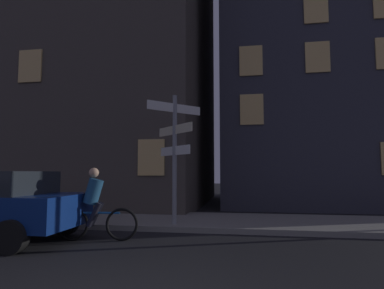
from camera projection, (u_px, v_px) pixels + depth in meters
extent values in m
cube|color=gray|center=(200.00, 221.00, 9.46)|extent=(40.00, 3.04, 0.14)
cylinder|color=gray|center=(175.00, 159.00, 8.67)|extent=(0.12, 0.12, 3.47)
cube|color=white|center=(175.00, 108.00, 8.79)|extent=(1.22, 1.22, 0.24)
cube|color=beige|center=(175.00, 130.00, 8.74)|extent=(1.17, 1.17, 0.24)
cube|color=white|center=(175.00, 151.00, 8.69)|extent=(1.03, 1.03, 0.24)
cylinder|color=black|center=(11.00, 237.00, 5.90)|extent=(0.64, 0.23, 0.64)
cylinder|color=black|center=(65.00, 222.00, 7.71)|extent=(0.64, 0.23, 0.64)
torus|color=black|center=(122.00, 224.00, 7.09)|extent=(0.72, 0.17, 0.72)
torus|color=black|center=(72.00, 224.00, 7.11)|extent=(0.72, 0.17, 0.72)
cylinder|color=#1959A5|center=(97.00, 213.00, 7.12)|extent=(1.00, 0.19, 0.04)
cylinder|color=navy|center=(93.00, 191.00, 7.16)|extent=(0.49, 0.38, 0.61)
sphere|color=tan|center=(94.00, 173.00, 7.20)|extent=(0.22, 0.22, 0.22)
cylinder|color=black|center=(96.00, 214.00, 7.21)|extent=(0.36, 0.17, 0.55)
cylinder|color=black|center=(94.00, 215.00, 7.03)|extent=(0.36, 0.17, 0.55)
cube|color=#4C443D|center=(95.00, 12.00, 16.82)|extent=(11.48, 9.69, 19.77)
cube|color=#F2C672|center=(151.00, 157.00, 10.60)|extent=(0.90, 0.06, 1.20)
cube|color=#F2C672|center=(30.00, 66.00, 11.64)|extent=(0.90, 0.06, 1.20)
cube|color=#383842|center=(346.00, 61.00, 16.85)|extent=(12.54, 9.86, 14.70)
cube|color=#F2C672|center=(252.00, 109.00, 12.50)|extent=(0.90, 0.06, 1.20)
cube|color=#F2C672|center=(251.00, 61.00, 12.67)|extent=(0.90, 0.06, 1.20)
cube|color=#F2C672|center=(318.00, 57.00, 12.26)|extent=(0.90, 0.06, 1.20)
cube|color=#F2C672|center=(316.00, 8.00, 12.43)|extent=(0.90, 0.06, 1.20)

